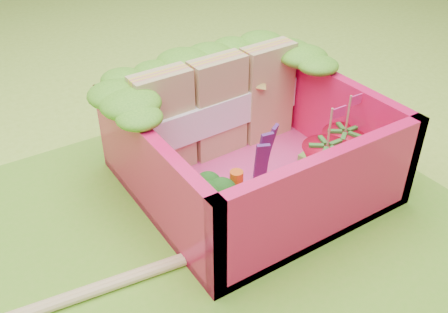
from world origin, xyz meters
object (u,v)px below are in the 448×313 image
bento_box (250,144)px  broccoli (209,200)px  chopsticks (34,311)px  strawberry_left (324,167)px  strawberry_right (342,151)px  sandwich_stack (219,107)px

bento_box → broccoli: (-0.44, -0.27, -0.04)m
chopsticks → strawberry_left: bearing=-1.6°
bento_box → broccoli: 0.52m
bento_box → strawberry_right: 0.56m
chopsticks → bento_box: bearing=11.8°
strawberry_left → chopsticks: 1.64m
sandwich_stack → chopsticks: size_ratio=0.54×
broccoli → bento_box: bearing=31.6°
bento_box → strawberry_left: bearing=-48.9°
broccoli → strawberry_right: strawberry_right is taller
broccoli → chopsticks: bearing=-179.4°
sandwich_stack → bento_box: bearing=-90.9°
bento_box → strawberry_left: size_ratio=2.52×
sandwich_stack → strawberry_right: 0.78m
bento_box → broccoli: size_ratio=4.07×
bento_box → chopsticks: bearing=-168.2°
sandwich_stack → strawberry_right: sandwich_stack is taller
sandwich_stack → strawberry_left: sandwich_stack is taller
sandwich_stack → strawberry_left: bearing=-67.3°
bento_box → strawberry_right: bearing=-27.3°
sandwich_stack → chopsticks: sandwich_stack is taller
broccoli → strawberry_left: bearing=-4.2°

